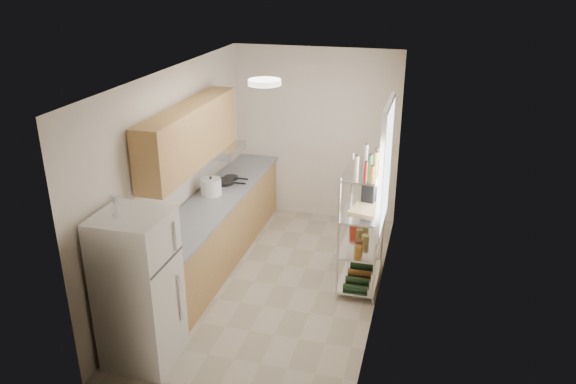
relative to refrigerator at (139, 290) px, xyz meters
The scene contains 16 objects.
room 1.94m from the refrigerator, 62.37° to the left, with size 2.52×4.42×2.62m.
counter_run 2.13m from the refrigerator, 91.33° to the left, with size 0.63×3.51×0.90m.
upper_cabinets 2.04m from the refrigerator, 95.99° to the left, with size 0.33×2.20×0.72m, color tan.
range_hood 2.63m from the refrigerator, 92.90° to the left, with size 0.50×0.60×0.12m, color #B7BABC.
window 3.00m from the refrigerator, 43.84° to the left, with size 0.06×1.00×1.46m, color white.
bakers_rack 2.73m from the refrigerator, 46.23° to the left, with size 0.45×0.90×1.73m.
ceiling_dome 2.40m from the refrigerator, 57.43° to the left, with size 0.34×0.34×0.06m, color white.
refrigerator is the anchor object (origin of this frame).
wine_glass_a 0.90m from the refrigerator, 140.44° to the right, with size 0.08×0.08×0.21m, color silver, non-canonical shape.
wine_glass_b 0.90m from the refrigerator, 164.62° to the right, with size 0.07×0.07×0.20m, color silver, non-canonical shape.
rice_cooker 2.18m from the refrigerator, 93.50° to the left, with size 0.27×0.27×0.22m, color white.
frying_pan_large 2.58m from the refrigerator, 92.64° to the left, with size 0.28×0.28×0.05m, color black.
frying_pan_small 2.76m from the refrigerator, 91.71° to the left, with size 0.19×0.19×0.04m, color black.
cutting_board 2.74m from the refrigerator, 45.58° to the left, with size 0.32×0.41×0.03m, color tan.
espresso_machine 2.94m from the refrigerator, 49.02° to the left, with size 0.15×0.23×0.26m, color black.
storage_bag 2.87m from the refrigerator, 52.31° to the left, with size 0.09×0.13×0.15m, color #A72514.
Camera 1 is at (1.72, -5.75, 3.70)m, focal length 35.00 mm.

